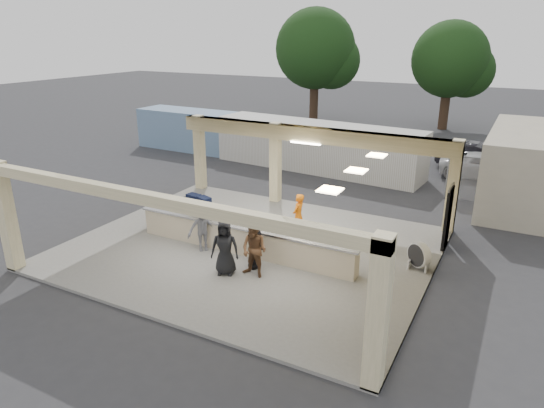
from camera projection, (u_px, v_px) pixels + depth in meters
The scene contains 16 objects.
ground at pixel (250, 249), 16.85m from camera, with size 120.00×120.00×0.00m, color #2D2D30.
pavilion at pixel (265, 208), 16.86m from camera, with size 12.01×10.00×3.55m.
baggage_counter at pixel (243, 239), 16.24m from camera, with size 8.20×0.58×0.98m.
luggage_cart at pixel (197, 210), 18.23m from camera, with size 2.56×2.04×1.30m.
drum_fan at pixel (419, 255), 15.10m from camera, with size 0.80×0.69×0.89m.
baggage_handler at pixel (298, 216), 17.32m from camera, with size 0.60×0.33×1.65m, color orange.
passenger_a at pixel (254, 250), 14.53m from camera, with size 0.84×0.37×1.74m, color brown.
passenger_b at pixel (255, 242), 15.10m from camera, with size 0.99×0.36×1.69m, color black.
passenger_c at pixel (203, 228), 16.27m from camera, with size 1.05×0.37×1.62m, color #54555A.
passenger_d at pixel (225, 247), 14.70m from camera, with size 0.85×0.35×1.74m, color black.
car_white_a at pixel (488, 167), 24.66m from camera, with size 2.15×4.54×1.30m, color silver.
car_dark at pixel (478, 157), 26.41m from camera, with size 1.49×4.22×1.41m, color black.
container_white at pixel (316, 147), 26.24m from camera, with size 11.66×2.33×2.53m, color silver.
container_blue at pixel (206, 132), 30.31m from camera, with size 9.42×2.26×2.45m, color #6681A4.
tree_left at pixel (320, 52), 38.46m from camera, with size 6.60×6.30×9.00m.
tree_mid at pixel (455, 63), 35.92m from camera, with size 6.00×5.60×8.00m.
Camera 1 is at (7.86, -13.20, 7.16)m, focal length 32.00 mm.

